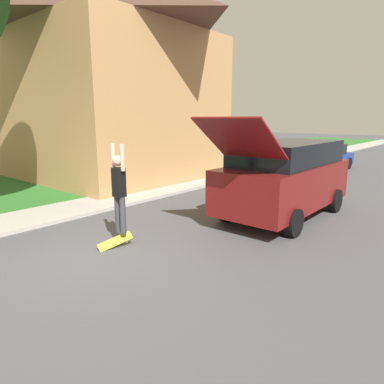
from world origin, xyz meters
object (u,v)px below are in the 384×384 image
Objects in this scene: skateboarder at (119,188)px; suv_parked at (285,177)px; car_down_street at (326,158)px; skateboard at (115,242)px.

suv_parked is at bearing 69.59° from skateboarder.
suv_parked is 10.25m from car_down_street.
skateboard is (0.65, -14.64, -0.53)m from car_down_street.
car_down_street reaches higher than skateboard.
car_down_street is at bearing 92.53° from skateboard.
car_down_street is 2.06× the size of skateboarder.
skateboard is at bearing -92.92° from skateboarder.
suv_parked is 7.38× the size of skateboard.
suv_parked reaches higher than skateboard.
suv_parked is at bearing -76.85° from car_down_street.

